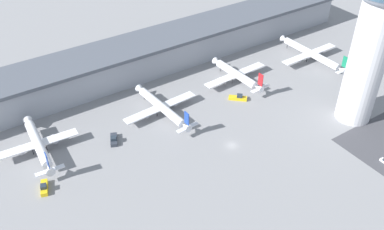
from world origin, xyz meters
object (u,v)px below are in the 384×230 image
(airplane_gate_bravo, at_px, (162,107))
(control_tower, at_px, (369,52))
(airplane_gate_charlie, at_px, (237,74))
(service_truck_catering, at_px, (114,140))
(airplane_gate_alpha, at_px, (38,144))
(service_truck_fuel, at_px, (44,188))
(service_truck_baggage, at_px, (238,98))
(airplane_gate_delta, at_px, (311,54))

(airplane_gate_bravo, bearing_deg, control_tower, -34.64)
(control_tower, distance_m, airplane_gate_bravo, 85.95)
(airplane_gate_bravo, bearing_deg, airplane_gate_charlie, 4.15)
(control_tower, xyz_separation_m, service_truck_catering, (-92.23, 41.08, -30.01))
(airplane_gate_charlie, height_order, service_truck_catering, airplane_gate_charlie)
(airplane_gate_alpha, xyz_separation_m, airplane_gate_charlie, (94.72, -1.29, -0.34))
(airplane_gate_alpha, bearing_deg, service_truck_fuel, -103.70)
(airplane_gate_charlie, distance_m, service_truck_catering, 68.85)
(airplane_gate_alpha, relative_size, airplane_gate_charlie, 1.03)
(service_truck_catering, relative_size, service_truck_fuel, 1.03)
(airplane_gate_charlie, bearing_deg, service_truck_catering, -172.99)
(airplane_gate_alpha, height_order, service_truck_baggage, airplane_gate_alpha)
(service_truck_catering, bearing_deg, airplane_gate_bravo, 11.80)
(airplane_gate_delta, xyz_separation_m, service_truck_catering, (-112.67, -2.98, -3.23))
(airplane_gate_charlie, height_order, service_truck_baggage, airplane_gate_charlie)
(airplane_gate_bravo, xyz_separation_m, airplane_gate_delta, (87.50, -2.29, 0.48))
(service_truck_catering, distance_m, service_truck_fuel, 33.05)
(control_tower, distance_m, airplane_gate_charlie, 61.26)
(airplane_gate_charlie, bearing_deg, airplane_gate_bravo, -175.85)
(service_truck_catering, height_order, service_truck_fuel, service_truck_fuel)
(airplane_gate_charlie, relative_size, service_truck_baggage, 4.52)
(service_truck_catering, xyz_separation_m, service_truck_fuel, (-31.35, -10.45, 0.04))
(control_tower, height_order, airplane_gate_charlie, control_tower)
(service_truck_baggage, bearing_deg, airplane_gate_charlie, 54.90)
(airplane_gate_alpha, relative_size, service_truck_catering, 4.59)
(service_truck_baggage, bearing_deg, airplane_gate_bravo, 164.68)
(service_truck_catering, bearing_deg, airplane_gate_charlie, 7.01)
(control_tower, height_order, service_truck_catering, control_tower)
(service_truck_catering, bearing_deg, control_tower, -24.01)
(airplane_gate_bravo, xyz_separation_m, service_truck_catering, (-25.17, -5.26, -2.75))
(airplane_gate_bravo, distance_m, service_truck_fuel, 58.73)
(airplane_gate_alpha, distance_m, airplane_gate_charlie, 94.73)
(service_truck_catering, bearing_deg, service_truck_baggage, -3.98)
(service_truck_fuel, height_order, service_truck_baggage, service_truck_fuel)
(airplane_gate_alpha, xyz_separation_m, airplane_gate_delta, (139.12, -6.71, -0.06))
(service_truck_fuel, bearing_deg, airplane_gate_delta, 5.33)
(service_truck_fuel, xyz_separation_m, service_truck_baggage, (90.82, 6.31, -0.06))
(airplane_gate_delta, relative_size, service_truck_baggage, 5.57)
(control_tower, bearing_deg, airplane_gate_delta, 65.11)
(airplane_gate_alpha, bearing_deg, airplane_gate_bravo, -4.89)
(service_truck_fuel, bearing_deg, control_tower, -13.92)
(airplane_gate_alpha, height_order, service_truck_catering, airplane_gate_alpha)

